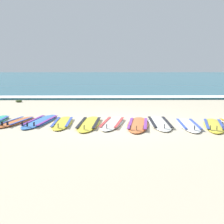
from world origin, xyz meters
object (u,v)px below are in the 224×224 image
(surfboard_6, at_px, (138,124))
(surfboard_8, at_px, (188,125))
(surfboard_2, at_px, (40,121))
(surfboard_5, at_px, (112,123))
(surfboard_9, at_px, (214,125))
(surfboard_4, at_px, (89,123))
(surfboard_3, at_px, (62,123))
(surfboard_7, at_px, (159,123))
(surfboard_1, at_px, (17,122))

(surfboard_6, height_order, surfboard_8, same)
(surfboard_2, bearing_deg, surfboard_5, -8.57)
(surfboard_6, xyz_separation_m, surfboard_9, (2.20, -0.17, 0.00))
(surfboard_4, height_order, surfboard_9, same)
(surfboard_4, bearing_deg, surfboard_2, 165.25)
(surfboard_2, distance_m, surfboard_8, 4.51)
(surfboard_9, bearing_deg, surfboard_2, 172.13)
(surfboard_3, xyz_separation_m, surfboard_9, (4.47, -0.45, 0.00))
(surfboard_2, bearing_deg, surfboard_7, -4.91)
(surfboard_3, relative_size, surfboard_4, 0.88)
(surfboard_3, bearing_deg, surfboard_5, -2.54)
(surfboard_3, relative_size, surfboard_6, 0.89)
(surfboard_6, xyz_separation_m, surfboard_8, (1.47, -0.09, -0.00))
(surfboard_2, relative_size, surfboard_6, 1.02)
(surfboard_4, bearing_deg, surfboard_8, -4.56)
(surfboard_1, distance_m, surfboard_6, 3.74)
(surfboard_3, xyz_separation_m, surfboard_5, (1.51, -0.07, -0.00))
(surfboard_1, height_order, surfboard_8, same)
(surfboard_2, distance_m, surfboard_4, 1.59)
(surfboard_2, relative_size, surfboard_5, 1.06)
(surfboard_5, distance_m, surfboard_9, 2.98)
(surfboard_1, bearing_deg, surfboard_6, -7.15)
(surfboard_1, xyz_separation_m, surfboard_4, (2.26, -0.32, -0.00))
(surfboard_1, distance_m, surfboard_5, 2.97)
(surfboard_9, bearing_deg, surfboard_8, 173.78)
(surfboard_3, relative_size, surfboard_8, 0.99)
(surfboard_9, bearing_deg, surfboard_1, 173.87)
(surfboard_1, bearing_deg, surfboard_3, -7.41)
(surfboard_2, distance_m, surfboard_6, 3.04)
(surfboard_2, distance_m, surfboard_7, 3.69)
(surfboard_2, height_order, surfboard_4, same)
(surfboard_3, height_order, surfboard_8, same)
(surfboard_1, height_order, surfboard_3, same)
(surfboard_4, height_order, surfboard_5, same)
(surfboard_6, bearing_deg, surfboard_8, -3.50)
(surfboard_7, bearing_deg, surfboard_3, 179.12)
(surfboard_6, distance_m, surfboard_8, 1.47)
(surfboard_2, height_order, surfboard_8, same)
(surfboard_1, xyz_separation_m, surfboard_9, (5.91, -0.64, -0.00))
(surfboard_6, distance_m, surfboard_7, 0.72)
(surfboard_1, height_order, surfboard_4, same)
(surfboard_7, bearing_deg, surfboard_8, -22.21)
(surfboard_5, relative_size, surfboard_8, 1.07)
(surfboard_3, distance_m, surfboard_9, 4.49)
(surfboard_7, bearing_deg, surfboard_5, -179.14)
(surfboard_1, xyz_separation_m, surfboard_2, (0.72, 0.08, -0.00))
(surfboard_4, xyz_separation_m, surfboard_7, (2.13, 0.09, 0.00))
(surfboard_4, relative_size, surfboard_5, 1.05)
(surfboard_9, bearing_deg, surfboard_3, 174.28)
(surfboard_3, xyz_separation_m, surfboard_4, (0.81, -0.14, -0.00))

